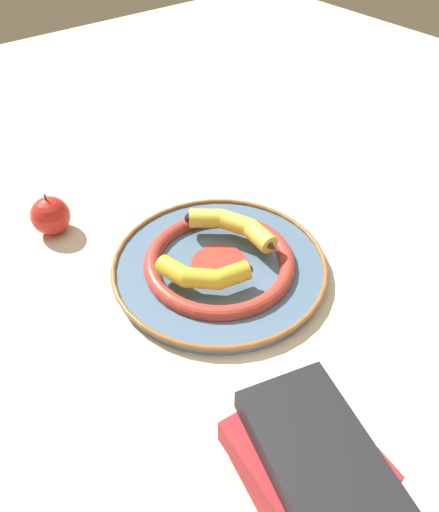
% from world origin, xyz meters
% --- Properties ---
extents(ground_plane, '(2.80, 2.80, 0.00)m').
position_xyz_m(ground_plane, '(0.00, 0.00, 0.00)').
color(ground_plane, beige).
extents(decorative_bowl, '(0.39, 0.39, 0.03)m').
position_xyz_m(decorative_bowl, '(-0.01, -0.01, 0.01)').
color(decorative_bowl, slate).
rests_on(decorative_bowl, ground_plane).
extents(banana_a, '(0.13, 0.14, 0.03)m').
position_xyz_m(banana_a, '(0.05, 0.02, 0.05)').
color(banana_a, gold).
rests_on(banana_a, decorative_bowl).
extents(banana_b, '(0.10, 0.18, 0.04)m').
position_xyz_m(banana_b, '(-0.07, -0.04, 0.05)').
color(banana_b, yellow).
rests_on(banana_b, decorative_bowl).
extents(book_stack, '(0.17, 0.22, 0.11)m').
position_xyz_m(book_stack, '(0.15, 0.36, 0.05)').
color(book_stack, '#AD2328').
rests_on(book_stack, ground_plane).
extents(apple, '(0.08, 0.08, 0.09)m').
position_xyz_m(apple, '(0.18, -0.30, 0.04)').
color(apple, red).
rests_on(apple, ground_plane).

